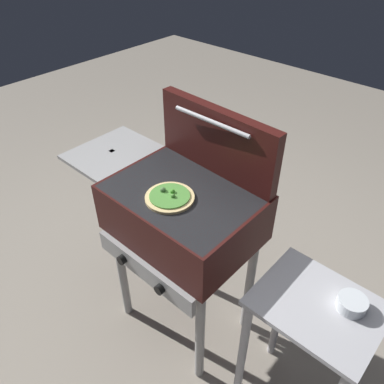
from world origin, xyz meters
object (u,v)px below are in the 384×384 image
(topping_bowl_near, at_px, (352,304))
(pizza_veggie, at_px, (170,197))
(grill, at_px, (181,216))
(prep_table, at_px, (308,336))

(topping_bowl_near, bearing_deg, pizza_veggie, -169.67)
(grill, bearing_deg, pizza_veggie, -83.45)
(pizza_veggie, bearing_deg, topping_bowl_near, 10.33)
(pizza_veggie, relative_size, topping_bowl_near, 1.97)
(topping_bowl_near, bearing_deg, grill, -174.95)
(grill, bearing_deg, prep_table, 0.37)
(prep_table, bearing_deg, topping_bowl_near, 35.23)
(pizza_veggie, relative_size, prep_table, 0.28)
(grill, distance_m, pizza_veggie, 0.17)
(grill, distance_m, prep_table, 0.71)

